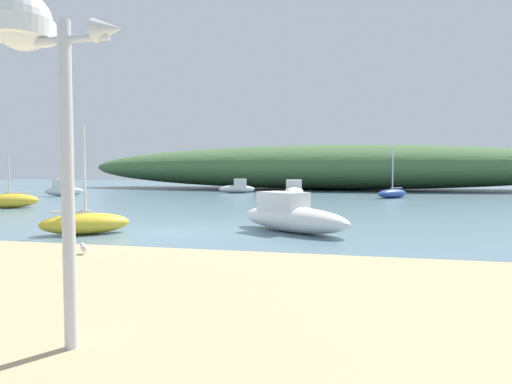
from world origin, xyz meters
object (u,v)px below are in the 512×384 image
object	(u,v)px
motorboat_east_reach	(238,188)
sailboat_far_right	(85,223)
motorboat_by_sandbar	(291,216)
seagull_mid_strand	(84,248)
motorboat_off_point	(294,191)
sailboat_west_reach	(392,193)
mast_structure	(33,49)
sailboat_outer_mooring	(10,201)
motorboat_mid_channel	(63,190)

from	to	relation	value
motorboat_east_reach	sailboat_far_right	bearing A→B (deg)	-86.66
motorboat_by_sandbar	seagull_mid_strand	world-z (taller)	motorboat_by_sandbar
seagull_mid_strand	motorboat_off_point	bearing A→B (deg)	85.64
motorboat_east_reach	sailboat_west_reach	size ratio (longest dim) A/B	0.88
motorboat_off_point	motorboat_by_sandbar	size ratio (longest dim) A/B	1.04
sailboat_far_right	seagull_mid_strand	size ratio (longest dim) A/B	10.97
sailboat_far_right	sailboat_west_reach	xyz separation A→B (m)	(10.52, 18.72, -0.02)
seagull_mid_strand	mast_structure	bearing A→B (deg)	-60.15
sailboat_outer_mooring	sailboat_west_reach	bearing A→B (deg)	31.75
motorboat_off_point	sailboat_west_reach	bearing A→B (deg)	10.31
motorboat_mid_channel	sailboat_far_right	bearing A→B (deg)	-51.29
sailboat_far_right	seagull_mid_strand	distance (m)	4.24
sailboat_far_right	motorboat_mid_channel	xyz separation A→B (m)	(-12.55, 15.66, 0.13)
sailboat_outer_mooring	motorboat_by_sandbar	distance (m)	15.54
sailboat_far_right	motorboat_by_sandbar	world-z (taller)	sailboat_far_right
motorboat_east_reach	motorboat_by_sandbar	distance (m)	21.86
motorboat_mid_channel	sailboat_west_reach	world-z (taller)	sailboat_west_reach
motorboat_mid_channel	motorboat_by_sandbar	distance (m)	23.05
sailboat_far_right	sailboat_west_reach	bearing A→B (deg)	60.66
sailboat_outer_mooring	sailboat_west_reach	size ratio (longest dim) A/B	0.75
sailboat_west_reach	seagull_mid_strand	bearing A→B (deg)	-110.12
motorboat_mid_channel	mast_structure	bearing A→B (deg)	-53.39
mast_structure	motorboat_by_sandbar	bearing A→B (deg)	82.66
mast_structure	motorboat_by_sandbar	size ratio (longest dim) A/B	0.83
mast_structure	motorboat_mid_channel	world-z (taller)	mast_structure
motorboat_by_sandbar	sailboat_west_reach	bearing A→B (deg)	74.66
sailboat_far_right	motorboat_mid_channel	world-z (taller)	sailboat_far_right
sailboat_outer_mooring	motorboat_off_point	bearing A→B (deg)	40.09
mast_structure	sailboat_far_right	bearing A→B (deg)	121.84
mast_structure	sailboat_outer_mooring	bearing A→B (deg)	133.50
sailboat_far_right	motorboat_mid_channel	distance (m)	20.07
mast_structure	sailboat_outer_mooring	distance (m)	19.85
sailboat_far_right	motorboat_east_reach	xyz separation A→B (m)	(-1.31, 22.46, 0.10)
sailboat_outer_mooring	sailboat_far_right	bearing A→B (deg)	-37.22
mast_structure	sailboat_far_right	size ratio (longest dim) A/B	1.06
sailboat_far_right	motorboat_by_sandbar	xyz separation A→B (m)	(5.89, 1.82, 0.15)
sailboat_far_right	sailboat_outer_mooring	xyz separation A→B (m)	(-8.86, 6.73, 0.04)
mast_structure	sailboat_outer_mooring	xyz separation A→B (m)	(-13.54, 14.27, -2.68)
mast_structure	sailboat_far_right	distance (m)	9.28
sailboat_far_right	motorboat_by_sandbar	size ratio (longest dim) A/B	0.78
sailboat_outer_mooring	sailboat_west_reach	distance (m)	22.79
motorboat_east_reach	sailboat_outer_mooring	xyz separation A→B (m)	(-7.55, -15.73, -0.06)
sailboat_far_right	mast_structure	bearing A→B (deg)	-58.16
sailboat_outer_mooring	motorboat_mid_channel	xyz separation A→B (m)	(-3.69, 8.93, 0.09)
sailboat_west_reach	seagull_mid_strand	xyz separation A→B (m)	(-8.15, -22.24, 0.01)
sailboat_far_right	motorboat_by_sandbar	bearing A→B (deg)	17.18
motorboat_east_reach	seagull_mid_strand	world-z (taller)	motorboat_east_reach
sailboat_west_reach	motorboat_off_point	bearing A→B (deg)	-169.69
mast_structure	motorboat_by_sandbar	xyz separation A→B (m)	(1.20, 9.36, -2.56)
motorboat_off_point	sailboat_outer_mooring	xyz separation A→B (m)	(-12.83, -10.80, -0.11)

